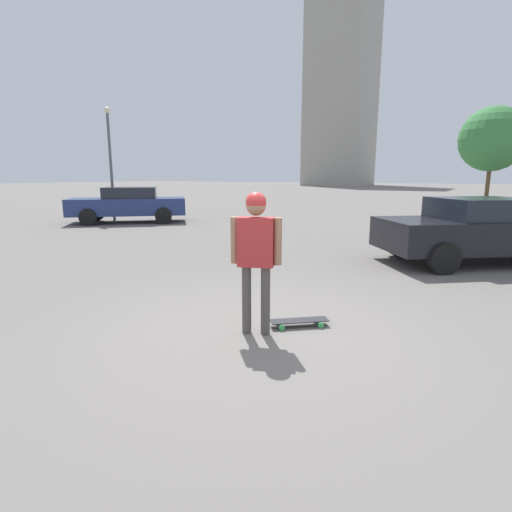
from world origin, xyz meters
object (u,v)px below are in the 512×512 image
at_px(skateboard, 299,321).
at_px(car_parked_near, 475,229).
at_px(person, 256,245).
at_px(car_parked_far, 129,204).

relative_size(skateboard, car_parked_near, 0.16).
bearing_deg(person, car_parked_near, 50.66).
bearing_deg(car_parked_far, car_parked_near, 130.64).
height_order(person, car_parked_far, person).
bearing_deg(skateboard, car_parked_near, -147.26).
distance_m(skateboard, car_parked_near, 5.95).
distance_m(person, car_parked_far, 13.42).
xyz_separation_m(skateboard, car_parked_near, (1.77, 5.63, 0.70)).
bearing_deg(car_parked_near, car_parked_far, -45.35).
height_order(car_parked_near, car_parked_far, car_parked_far).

